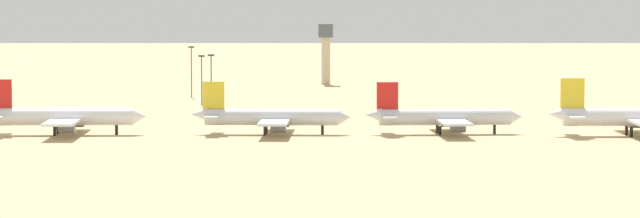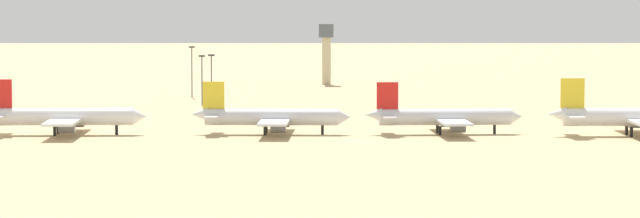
# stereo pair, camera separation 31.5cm
# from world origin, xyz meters

# --- Properties ---
(ground) EXTENTS (4000.00, 4000.00, 0.00)m
(ground) POSITION_xyz_m (0.00, 0.00, 0.00)
(ground) COLOR tan
(parked_jet_red_1) EXTENTS (38.43, 32.43, 12.69)m
(parked_jet_red_1) POSITION_xyz_m (-66.93, 10.12, 4.16)
(parked_jet_red_1) COLOR white
(parked_jet_red_1) RESTS_ON ground
(parked_jet_yellow_2) EXTENTS (36.45, 30.53, 12.06)m
(parked_jet_yellow_2) POSITION_xyz_m (-19.63, 13.94, 3.95)
(parked_jet_yellow_2) COLOR silver
(parked_jet_yellow_2) RESTS_ON ground
(parked_jet_red_3) EXTENTS (36.24, 30.68, 11.97)m
(parked_jet_red_3) POSITION_xyz_m (19.79, 16.52, 3.92)
(parked_jet_red_3) COLOR silver
(parked_jet_red_3) RESTS_ON ground
(parked_jet_yellow_4) EXTENTS (39.57, 33.30, 13.07)m
(parked_jet_yellow_4) POSITION_xyz_m (62.61, 14.52, 4.28)
(parked_jet_yellow_4) COLOR white
(parked_jet_yellow_4) RESTS_ON ground
(control_tower) EXTENTS (5.20, 5.20, 21.88)m
(control_tower) POSITION_xyz_m (-16.19, 205.20, 13.20)
(control_tower) COLOR #C6B793
(control_tower) RESTS_ON ground
(light_pole_west) EXTENTS (1.80, 0.50, 15.49)m
(light_pole_west) POSITION_xyz_m (-42.41, 85.78, 8.95)
(light_pole_west) COLOR #59595E
(light_pole_west) RESTS_ON ground
(light_pole_mid) EXTENTS (1.80, 0.50, 14.60)m
(light_pole_mid) POSITION_xyz_m (-47.31, 102.08, 8.49)
(light_pole_mid) COLOR #59595E
(light_pole_mid) RESTS_ON ground
(light_pole_east) EXTENTS (1.80, 0.50, 16.13)m
(light_pole_east) POSITION_xyz_m (-54.83, 133.82, 9.28)
(light_pole_east) COLOR #59595E
(light_pole_east) RESTS_ON ground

